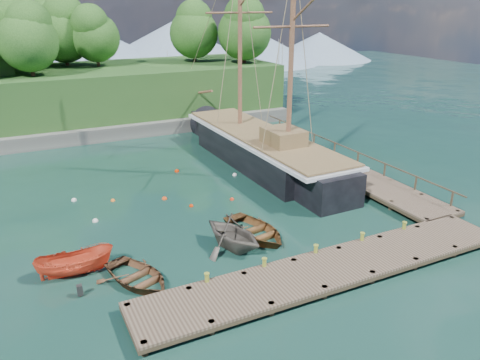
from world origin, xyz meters
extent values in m
plane|color=#113428|center=(0.00, 0.00, 0.00)|extent=(160.00, 160.00, 0.00)
cube|color=#463529|center=(2.00, -6.50, 0.54)|extent=(20.00, 3.20, 0.12)
cube|color=black|center=(2.00, -6.50, 0.38)|extent=(20.00, 3.20, 0.20)
cylinder|color=black|center=(-7.70, -7.80, 0.05)|extent=(0.28, 0.28, 1.10)
cylinder|color=black|center=(-7.70, -5.20, 0.05)|extent=(0.28, 0.28, 1.10)
cylinder|color=black|center=(11.70, -5.20, 0.05)|extent=(0.28, 0.28, 1.10)
cube|color=#463529|center=(11.50, 7.00, 0.54)|extent=(3.20, 24.00, 0.12)
cube|color=black|center=(11.50, 7.00, 0.38)|extent=(3.20, 24.00, 0.20)
cylinder|color=black|center=(10.20, -4.70, 0.05)|extent=(0.28, 0.28, 1.10)
cylinder|color=black|center=(12.80, -4.70, 0.05)|extent=(0.28, 0.28, 1.10)
cylinder|color=black|center=(10.20, 18.70, 0.05)|extent=(0.28, 0.28, 1.10)
cylinder|color=black|center=(12.80, 18.70, 0.05)|extent=(0.28, 0.28, 1.10)
cylinder|color=olive|center=(-4.00, -5.10, 0.00)|extent=(0.26, 0.26, 0.45)
cylinder|color=olive|center=(-1.00, -5.10, 0.00)|extent=(0.26, 0.26, 0.45)
cylinder|color=olive|center=(2.00, -5.10, 0.00)|extent=(0.26, 0.26, 0.45)
cylinder|color=olive|center=(5.00, -5.10, 0.00)|extent=(0.26, 0.26, 0.45)
cylinder|color=olive|center=(8.00, -5.10, 0.00)|extent=(0.26, 0.26, 0.45)
imported|color=brown|center=(-6.66, -2.82, 0.00)|extent=(4.20, 4.86, 0.84)
imported|color=#5A544B|center=(-1.15, -1.81, 0.00)|extent=(4.47, 4.84, 2.11)
imported|color=brown|center=(0.57, -1.15, 0.00)|extent=(4.06, 5.12, 0.96)
imported|color=#DC4929|center=(-9.21, -0.82, 0.00)|extent=(3.87, 1.75, 1.45)
imported|color=white|center=(7.02, 2.20, 0.00)|extent=(3.15, 5.16, 1.87)
cube|color=black|center=(7.00, 9.81, 0.78)|extent=(5.12, 15.21, 3.15)
cube|color=black|center=(6.87, 19.54, 0.78)|extent=(2.77, 4.80, 2.83)
cube|color=black|center=(7.11, 1.15, 0.78)|extent=(3.49, 3.94, 2.99)
cube|color=silver|center=(7.00, 9.81, 2.31)|extent=(5.23, 19.97, 0.25)
cube|color=brown|center=(7.00, 9.81, 2.56)|extent=(4.78, 19.53, 0.12)
cube|color=brown|center=(7.04, 6.56, 3.16)|extent=(2.50, 3.03, 1.20)
cylinder|color=brown|center=(6.82, 23.12, 3.76)|extent=(0.33, 6.90, 1.69)
cylinder|color=brown|center=(6.95, 13.70, 10.92)|extent=(0.36, 0.36, 16.72)
cylinder|color=brown|center=(7.05, 5.91, 10.25)|extent=(0.36, 0.36, 15.38)
cylinder|color=#8C7A59|center=(6.87, 19.91, 11.18)|extent=(0.20, 11.56, 9.71)
sphere|color=silver|center=(-7.29, 4.86, 0.00)|extent=(0.37, 0.37, 0.37)
sphere|color=#DF4311|center=(-2.43, 6.32, 0.00)|extent=(0.35, 0.35, 0.35)
sphere|color=red|center=(-1.22, 4.38, 0.00)|extent=(0.28, 0.28, 0.28)
sphere|color=white|center=(3.89, 8.42, 0.00)|extent=(0.35, 0.35, 0.35)
sphere|color=orange|center=(-5.65, 7.56, 0.00)|extent=(0.30, 0.30, 0.30)
sphere|color=red|center=(0.14, 11.20, 0.00)|extent=(0.36, 0.36, 0.36)
sphere|color=white|center=(-8.01, 8.77, 0.00)|extent=(0.36, 0.36, 0.36)
sphere|color=red|center=(1.65, 4.19, 0.00)|extent=(0.30, 0.30, 0.30)
cube|color=#474744|center=(-8.00, 24.00, 0.60)|extent=(50.00, 4.00, 1.40)
cube|color=#1E471A|center=(-8.00, 30.00, 3.00)|extent=(50.00, 14.00, 6.00)
cylinder|color=#382616|center=(13.91, 26.65, 6.70)|extent=(0.36, 0.36, 1.40)
sphere|color=#1F4919|center=(13.91, 26.65, 9.30)|extent=(6.00, 6.00, 6.00)
cylinder|color=#382616|center=(-1.61, 31.21, 6.70)|extent=(0.36, 0.36, 1.40)
sphere|color=#1F4919|center=(-1.61, 31.21, 9.00)|extent=(5.13, 5.13, 5.13)
cylinder|color=#382616|center=(-10.15, 30.20, 6.70)|extent=(0.36, 0.36, 1.40)
sphere|color=#1F4919|center=(-10.15, 30.20, 9.24)|extent=(5.82, 5.82, 5.82)
cylinder|color=#382616|center=(-4.58, 33.35, 6.70)|extent=(0.36, 0.36, 1.40)
sphere|color=#1F4919|center=(-4.58, 33.35, 9.32)|extent=(6.05, 6.05, 6.05)
cylinder|color=#382616|center=(14.09, 27.65, 6.70)|extent=(0.36, 0.36, 1.40)
sphere|color=#1F4919|center=(14.09, 27.65, 8.87)|extent=(4.77, 4.77, 4.77)
cylinder|color=#382616|center=(-8.51, 26.55, 6.70)|extent=(0.36, 0.36, 1.40)
sphere|color=#1F4919|center=(-8.51, 26.55, 9.11)|extent=(5.47, 5.47, 5.47)
cylinder|color=#382616|center=(9.27, 30.39, 6.70)|extent=(0.36, 0.36, 1.40)
sphere|color=#1F4919|center=(9.27, 30.39, 9.14)|extent=(5.55, 5.55, 5.55)
cylinder|color=#382616|center=(-10.01, 37.76, 6.70)|extent=(0.36, 0.36, 1.40)
sphere|color=#1F4919|center=(-10.01, 37.76, 9.39)|extent=(6.25, 6.25, 6.25)
cylinder|color=#382616|center=(-5.73, 38.37, 6.70)|extent=(0.36, 0.36, 1.40)
sphere|color=#1F4919|center=(-5.73, 38.37, 9.26)|extent=(5.89, 5.89, 5.89)
cone|color=#728CA5|center=(20.00, 70.00, 4.50)|extent=(36.00, 36.00, 9.00)
cone|color=#728CA5|center=(38.00, 70.00, 3.50)|extent=(28.00, 28.00, 7.00)
cone|color=#728CA5|center=(5.00, 70.00, 4.00)|extent=(32.00, 32.00, 8.00)
cone|color=#728CA5|center=(55.00, 70.00, 3.00)|extent=(24.00, 24.00, 6.00)
camera|label=1|loc=(-10.74, -22.21, 12.61)|focal=35.00mm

